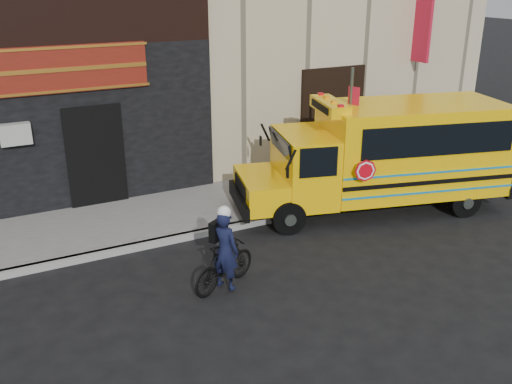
{
  "coord_description": "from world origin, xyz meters",
  "views": [
    {
      "loc": [
        -5.8,
        -8.76,
        5.78
      ],
      "look_at": [
        -0.43,
        1.85,
        1.19
      ],
      "focal_mm": 40.0,
      "sensor_mm": 36.0,
      "label": 1
    }
  ],
  "objects": [
    {
      "name": "ground",
      "position": [
        0.0,
        0.0,
        0.0
      ],
      "size": [
        120.0,
        120.0,
        0.0
      ],
      "primitive_type": "plane",
      "color": "black",
      "rests_on": "ground"
    },
    {
      "name": "sidewalk",
      "position": [
        0.0,
        4.1,
        0.07
      ],
      "size": [
        40.0,
        3.0,
        0.15
      ],
      "primitive_type": "cube",
      "color": "#63605C",
      "rests_on": "ground"
    },
    {
      "name": "cyclist",
      "position": [
        -1.96,
        0.15,
        0.8
      ],
      "size": [
        0.63,
        0.7,
        1.6
      ],
      "primitive_type": "imported",
      "rotation": [
        0.0,
        0.0,
        2.12
      ],
      "color": "black",
      "rests_on": "ground"
    },
    {
      "name": "school_bus",
      "position": [
        3.39,
        2.07,
        1.51
      ],
      "size": [
        7.21,
        3.74,
        2.92
      ],
      "color": "black",
      "rests_on": "ground"
    },
    {
      "name": "curb",
      "position": [
        0.0,
        2.6,
        0.07
      ],
      "size": [
        40.0,
        0.2,
        0.15
      ],
      "primitive_type": "cube",
      "color": "#979792",
      "rests_on": "ground"
    },
    {
      "name": "sign_pole",
      "position": [
        2.54,
        2.53,
        1.99
      ],
      "size": [
        0.13,
        0.31,
        3.64
      ],
      "color": "#48504A",
      "rests_on": "ground"
    },
    {
      "name": "bicycle",
      "position": [
        -1.93,
        0.24,
        0.48
      ],
      "size": [
        1.65,
        1.05,
        0.97
      ],
      "primitive_type": "imported",
      "rotation": [
        0.0,
        0.0,
        1.98
      ],
      "color": "black",
      "rests_on": "ground"
    }
  ]
}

